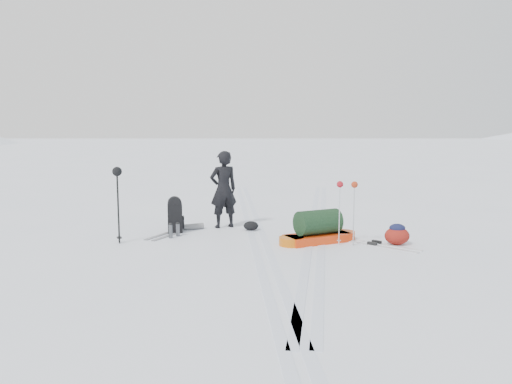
# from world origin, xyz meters

# --- Properties ---
(ground) EXTENTS (200.00, 200.00, 0.00)m
(ground) POSITION_xyz_m (0.00, 0.00, 0.00)
(ground) COLOR white
(ground) RESTS_ON ground
(ski_tracks) EXTENTS (3.38, 17.97, 0.01)m
(ski_tracks) POSITION_xyz_m (0.61, 0.88, 0.00)
(ski_tracks) COLOR silver
(ski_tracks) RESTS_ON ground
(skier) EXTENTS (0.74, 0.64, 1.73)m
(skier) POSITION_xyz_m (-0.79, 1.40, 0.86)
(skier) COLOR black
(skier) RESTS_ON ground
(pulk_sled) EXTENTS (1.71, 1.17, 0.64)m
(pulk_sled) POSITION_xyz_m (1.15, -0.09, 0.25)
(pulk_sled) COLOR red
(pulk_sled) RESTS_ON ground
(expedition_rucksack) EXTENTS (0.75, 0.63, 0.78)m
(expedition_rucksack) POSITION_xyz_m (-1.75, 0.85, 0.36)
(expedition_rucksack) COLOR black
(expedition_rucksack) RESTS_ON ground
(ski_poles_black) EXTENTS (0.18, 0.21, 1.49)m
(ski_poles_black) POSITION_xyz_m (-2.73, -0.17, 1.22)
(ski_poles_black) COLOR black
(ski_poles_black) RESTS_ON ground
(ski_poles_silver) EXTENTS (0.39, 0.17, 1.23)m
(ski_poles_silver) POSITION_xyz_m (1.66, -0.34, 1.03)
(ski_poles_silver) COLOR silver
(ski_poles_silver) RESTS_ON ground
(touring_skis_grey) EXTENTS (1.02, 1.76, 0.07)m
(touring_skis_grey) POSITION_xyz_m (-1.80, 0.86, 0.01)
(touring_skis_grey) COLOR #94979D
(touring_skis_grey) RESTS_ON ground
(touring_skis_white) EXTENTS (1.57, 1.41, 0.07)m
(touring_skis_white) POSITION_xyz_m (2.22, -0.30, 0.02)
(touring_skis_white) COLOR #B9BABF
(touring_skis_white) RESTS_ON ground
(rope_coil) EXTENTS (0.51, 0.51, 0.05)m
(rope_coil) POSITION_xyz_m (0.67, -0.32, 0.03)
(rope_coil) COLOR #5DA7E3
(rope_coil) RESTS_ON ground
(small_daypack) EXTENTS (0.56, 0.48, 0.41)m
(small_daypack) POSITION_xyz_m (2.65, -0.29, 0.20)
(small_daypack) COLOR maroon
(small_daypack) RESTS_ON ground
(thermos_pair) EXTENTS (0.21, 0.30, 0.31)m
(thermos_pair) POSITION_xyz_m (-1.75, 0.38, 0.14)
(thermos_pair) COLOR #505357
(thermos_pair) RESTS_ON ground
(stuff_sack) EXTENTS (0.37, 0.31, 0.20)m
(stuff_sack) POSITION_xyz_m (-0.17, 1.05, 0.10)
(stuff_sack) COLOR black
(stuff_sack) RESTS_ON ground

